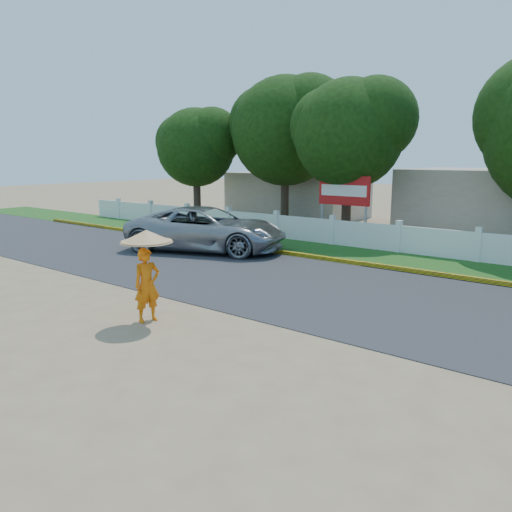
% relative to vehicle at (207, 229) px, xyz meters
% --- Properties ---
extents(ground, '(120.00, 120.00, 0.00)m').
position_rel_vehicle_xyz_m(ground, '(6.31, -6.81, -0.90)').
color(ground, '#9E8460').
rests_on(ground, ground).
extents(road, '(60.00, 7.00, 0.02)m').
position_rel_vehicle_xyz_m(road, '(6.31, -2.31, -0.89)').
color(road, '#38383A').
rests_on(road, ground).
extents(grass_verge, '(60.00, 3.50, 0.03)m').
position_rel_vehicle_xyz_m(grass_verge, '(6.31, 2.94, -0.88)').
color(grass_verge, '#2D601E').
rests_on(grass_verge, ground).
extents(curb, '(40.00, 0.18, 0.16)m').
position_rel_vehicle_xyz_m(curb, '(6.31, 1.24, -0.82)').
color(curb, yellow).
rests_on(curb, ground).
extents(fence, '(40.00, 0.10, 1.10)m').
position_rel_vehicle_xyz_m(fence, '(6.31, 4.39, -0.35)').
color(fence, silver).
rests_on(fence, ground).
extents(building_far, '(8.00, 5.00, 2.80)m').
position_rel_vehicle_xyz_m(building_far, '(-3.69, 12.19, 0.50)').
color(building_far, '#B7AD99').
rests_on(building_far, ground).
extents(vehicle, '(7.08, 5.09, 1.79)m').
position_rel_vehicle_xyz_m(vehicle, '(0.00, 0.00, 0.00)').
color(vehicle, '#919498').
rests_on(vehicle, ground).
extents(monk_with_parasol, '(1.18, 1.18, 2.15)m').
position_rel_vehicle_xyz_m(monk_with_parasol, '(5.13, -7.35, 0.51)').
color(monk_with_parasol, orange).
rests_on(monk_with_parasol, ground).
extents(billboard, '(2.50, 0.13, 2.95)m').
position_rel_vehicle_xyz_m(billboard, '(3.23, 5.48, 1.24)').
color(billboard, gray).
rests_on(billboard, ground).
extents(tree_row, '(33.42, 7.35, 8.55)m').
position_rel_vehicle_xyz_m(tree_row, '(9.03, 7.56, 4.07)').
color(tree_row, '#473828').
rests_on(tree_row, ground).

